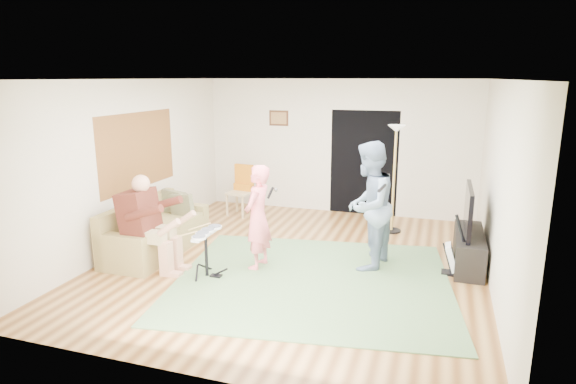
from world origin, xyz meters
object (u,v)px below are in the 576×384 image
at_px(sofa, 153,235).
at_px(guitarist, 368,206).
at_px(guitar_spare, 452,257).
at_px(singer, 258,217).
at_px(television, 469,210).
at_px(drum_kit, 206,256).
at_px(dining_chair, 240,197).
at_px(tv_cabinet, 469,249).
at_px(torchiere_lamp, 395,160).

bearing_deg(sofa, guitarist, 6.77).
xyz_separation_m(sofa, guitar_spare, (4.55, 0.49, -0.02)).
bearing_deg(singer, guitar_spare, 106.65).
bearing_deg(television, drum_kit, -155.72).
distance_m(drum_kit, dining_chair, 3.15).
bearing_deg(guitar_spare, tv_cabinet, 60.54).
bearing_deg(drum_kit, television, 24.28).
relative_size(sofa, drum_kit, 2.90).
relative_size(drum_kit, torchiere_lamp, 0.36).
bearing_deg(television, torchiere_lamp, 132.74).
bearing_deg(tv_cabinet, drum_kit, -156.03).
xyz_separation_m(torchiere_lamp, dining_chair, (-3.05, 0.19, -0.96)).
bearing_deg(guitar_spare, television, 66.00).
distance_m(drum_kit, singer, 0.91).
xyz_separation_m(drum_kit, television, (3.45, 1.56, 0.55)).
xyz_separation_m(drum_kit, dining_chair, (-0.80, 3.04, 0.06)).
height_order(guitar_spare, dining_chair, dining_chair).
distance_m(sofa, guitar_spare, 4.58).
relative_size(guitarist, television, 1.62).
relative_size(sofa, guitarist, 1.07).
distance_m(guitar_spare, television, 0.75).
height_order(torchiere_lamp, dining_chair, torchiere_lamp).
bearing_deg(guitarist, guitar_spare, 104.98).
bearing_deg(guitar_spare, guitarist, -175.71).
relative_size(tv_cabinet, television, 1.22).
distance_m(guitar_spare, dining_chair, 4.49).
bearing_deg(torchiere_lamp, guitarist, -95.55).
relative_size(drum_kit, dining_chair, 0.68).
bearing_deg(singer, torchiere_lamp, 148.14).
distance_m(guitarist, torchiere_lamp, 1.86).
bearing_deg(dining_chair, television, -10.76).
relative_size(drum_kit, guitarist, 0.37).
bearing_deg(sofa, torchiere_lamp, 31.98).
distance_m(sofa, television, 4.86).
height_order(guitarist, torchiere_lamp, torchiere_lamp).
height_order(sofa, television, television).
bearing_deg(television, guitar_spare, -114.00).
height_order(guitarist, tv_cabinet, guitarist).
xyz_separation_m(sofa, television, (4.74, 0.91, 0.58)).
relative_size(guitarist, guitar_spare, 2.10).
height_order(guitar_spare, torchiere_lamp, torchiere_lamp).
bearing_deg(drum_kit, tv_cabinet, 23.97).
distance_m(torchiere_lamp, television, 1.83).
height_order(singer, television, singer).
height_order(tv_cabinet, television, television).
height_order(guitar_spare, tv_cabinet, guitar_spare).
xyz_separation_m(dining_chair, tv_cabinet, (4.30, -1.49, -0.11)).
bearing_deg(singer, drum_kit, -42.15).
relative_size(singer, dining_chair, 1.52).
distance_m(singer, tv_cabinet, 3.15).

